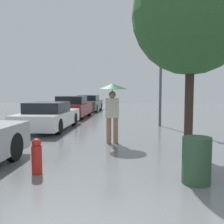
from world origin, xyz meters
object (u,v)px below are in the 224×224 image
Objects in this scene: parked_car_second at (49,116)px; fire_hydrant at (37,156)px; pedestrian at (112,98)px; trash_bin at (197,160)px; parked_car_farthest at (89,103)px; tree at (191,15)px; street_lamp at (161,64)px; parked_car_third at (73,107)px.

fire_hydrant is at bearing -73.60° from parked_car_second.
trash_bin is at bearing -61.88° from pedestrian.
tree reaches higher than parked_car_farthest.
pedestrian is at bearing 118.12° from trash_bin.
trash_bin is (1.72, -3.21, -0.99)m from pedestrian.
pedestrian is 3.37m from fire_hydrant.
parked_car_farthest is (-2.84, 12.30, -0.80)m from pedestrian.
pedestrian is at bearing -77.02° from parked_car_farthest.
tree is 0.99× the size of street_lamp.
street_lamp is 6.05× the size of trash_bin.
trash_bin reaches higher than fire_hydrant.
parked_car_second is at bearing 141.70° from tree.
street_lamp is at bearing 65.74° from fire_hydrant.
street_lamp is 7.11× the size of fire_hydrant.
pedestrian is 2.24× the size of trash_bin.
trash_bin is at bearing -5.03° from fire_hydrant.
parked_car_third is (-3.00, 7.35, -0.79)m from pedestrian.
street_lamp is (4.72, -8.33, 2.24)m from parked_car_farthest.
trash_bin is 1.18× the size of fire_hydrant.
parked_car_third is 0.85× the size of parked_car_farthest.
fire_hydrant is (-3.24, -1.69, -3.07)m from tree.
street_lamp is at bearing 88.64° from trash_bin.
parked_car_second is 5.76m from fire_hydrant.
trash_bin is (4.55, -15.52, -0.19)m from parked_car_farthest.
street_lamp is at bearing 16.46° from parked_car_second.
tree reaches higher than parked_car_second.
parked_car_second is 7.38m from trash_bin.
parked_car_second is 0.90× the size of parked_car_farthest.
street_lamp is (1.89, 3.98, 1.44)m from pedestrian.
parked_car_third is (-0.14, 4.78, 0.07)m from parked_car_second.
parked_car_farthest is 6.49× the size of fire_hydrant.
trash_bin is (-0.17, -7.19, -2.43)m from street_lamp.
tree is at bearing -32.31° from pedestrian.
parked_car_farthest is at bearing 119.56° from street_lamp.
street_lamp reaches higher than pedestrian.
pedestrian is 0.37× the size of street_lamp.
fire_hydrant is (1.77, -10.30, -0.26)m from parked_car_third.
fire_hydrant is at bearing -84.01° from parked_car_farthest.
parked_car_third is at bearing 114.09° from trash_bin.
pedestrian is 4.63m from street_lamp.
tree is at bearing -70.38° from parked_car_farthest.
parked_car_third reaches higher than parked_car_second.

